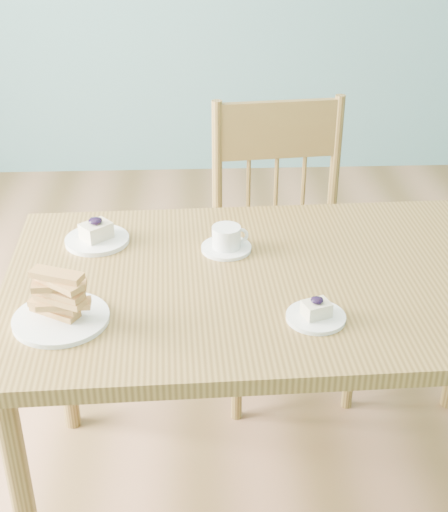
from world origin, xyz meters
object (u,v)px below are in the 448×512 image
object	(u,v)px
cheesecake_plate_near	(316,314)
dining_table	(288,300)
cheesecake_plate_far	(97,236)
biscotti_plate	(59,304)
dining_chair	(283,251)
coffee_cup	(227,240)

from	to	relation	value
cheesecake_plate_near	dining_table	bearing A→B (deg)	100.11
cheesecake_plate_far	biscotti_plate	size ratio (longest dim) A/B	0.80
dining_chair	biscotti_plate	bearing A→B (deg)	-134.08
cheesecake_plate_near	biscotti_plate	distance (m)	0.59
dining_chair	cheesecake_plate_far	world-z (taller)	dining_chair
dining_chair	biscotti_plate	size ratio (longest dim) A/B	4.57
dining_table	coffee_cup	xyz separation A→B (m)	(-0.15, 0.14, 0.11)
cheesecake_plate_far	biscotti_plate	bearing A→B (deg)	-95.85
dining_table	coffee_cup	size ratio (longest dim) A/B	10.80
dining_chair	coffee_cup	distance (m)	0.58
dining_table	cheesecake_plate_far	world-z (taller)	cheesecake_plate_far
dining_table	dining_chair	bearing A→B (deg)	81.86
dining_chair	cheesecake_plate_far	bearing A→B (deg)	-151.36
dining_table	dining_chair	xyz separation A→B (m)	(0.07, 0.60, -0.18)
cheesecake_plate_near	coffee_cup	bearing A→B (deg)	118.85
dining_chair	cheesecake_plate_near	world-z (taller)	dining_chair
dining_chair	cheesecake_plate_near	xyz separation A→B (m)	(-0.03, -0.80, 0.27)
dining_chair	biscotti_plate	xyz separation A→B (m)	(-0.62, -0.78, 0.30)
dining_chair	coffee_cup	xyz separation A→B (m)	(-0.22, -0.46, 0.29)
dining_table	cheesecake_plate_near	world-z (taller)	cheesecake_plate_near
dining_table	coffee_cup	bearing A→B (deg)	135.50
coffee_cup	dining_table	bearing A→B (deg)	-50.28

